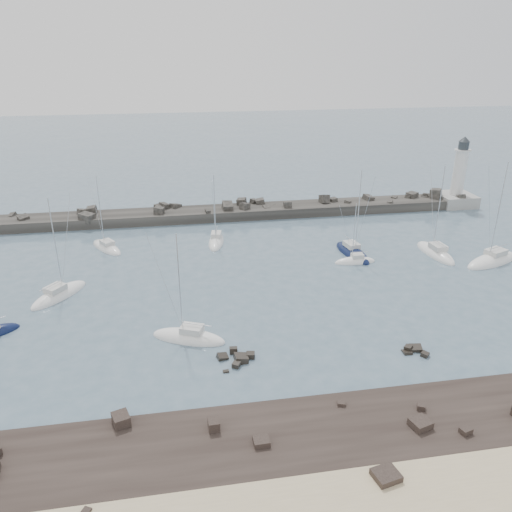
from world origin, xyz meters
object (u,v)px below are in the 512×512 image
Objects in this scene: sailboat_5 at (216,242)px; sailboat_9 at (492,261)px; sailboat_8 at (435,253)px; sailboat_1 at (107,248)px; sailboat_7 at (355,262)px; sailboat_4 at (189,338)px; sailboat_3 at (59,295)px; lighthouse at (456,190)px; sailboat_6 at (352,253)px.

sailboat_9 is (40.45, -15.00, 0.01)m from sailboat_5.
sailboat_5 is at bearing 162.19° from sailboat_8.
sailboat_5 is (17.66, -0.34, 0.02)m from sailboat_1.
sailboat_9 reaches higher than sailboat_7.
sailboat_8 is at bearing 148.69° from sailboat_9.
sailboat_5 is 1.26× the size of sailboat_7.
sailboat_5 is at bearing 78.66° from sailboat_4.
sailboat_4 is at bearing -155.16° from sailboat_8.
sailboat_3 is at bearing -144.57° from sailboat_5.
sailboat_8 is (33.45, -10.75, 0.00)m from sailboat_5.
lighthouse is 29.17m from sailboat_8.
sailboat_4 is at bearing -101.34° from sailboat_5.
lighthouse is 29.75m from sailboat_9.
sailboat_1 is 0.88× the size of sailboat_6.
sailboat_1 reaches higher than sailboat_7.
sailboat_4 is (11.86, -29.26, 0.02)m from sailboat_1.
sailboat_6 is at bearing 169.64° from sailboat_8.
sailboat_6 is 20.85m from sailboat_9.
sailboat_5 is 23.09m from sailboat_7.
sailboat_1 is 16.64m from sailboat_3.
sailboat_9 is (19.78, -6.59, 0.01)m from sailboat_6.
sailboat_9 is at bearing -31.31° from sailboat_8.
sailboat_3 is at bearing -170.32° from sailboat_6.
sailboat_9 is at bearing -109.27° from lighthouse.
lighthouse is 36.57m from sailboat_6.
sailboat_1 is 52.30m from sailboat_8.
lighthouse is 0.88× the size of sailboat_9.
sailboat_8 is (-16.76, -23.69, -2.94)m from lighthouse.
sailboat_3 is at bearing -179.36° from sailboat_9.
sailboat_9 is at bearing 0.64° from sailboat_3.
sailboat_8 is at bearing -17.81° from sailboat_5.
sailboat_5 is 0.76× the size of sailboat_9.
sailboat_8 is 0.90× the size of sailboat_9.
sailboat_4 is (-56.02, -41.86, -2.94)m from lighthouse.
sailboat_3 is 0.94× the size of sailboat_8.
lighthouse is 1.00× the size of sailboat_6.
sailboat_4 is at bearing -39.09° from sailboat_3.
sailboat_9 is (62.52, 0.70, 0.01)m from sailboat_3.
sailboat_6 is (20.67, -8.41, -0.00)m from sailboat_5.
sailboat_3 is 62.52m from sailboat_9.
sailboat_8 reaches higher than sailboat_4.
sailboat_8 reaches higher than sailboat_6.
sailboat_6 is at bearing 76.93° from sailboat_7.
sailboat_6 is (26.47, 20.51, -0.00)m from sailboat_4.
sailboat_7 is (25.71, 17.22, -0.01)m from sailboat_4.
sailboat_4 is at bearing -146.18° from sailboat_7.
sailboat_7 is at bearing -175.99° from sailboat_8.
sailboat_9 is (46.25, 13.91, 0.01)m from sailboat_4.
sailboat_9 is (7.00, -4.26, 0.00)m from sailboat_8.
lighthouse is 69.99m from sailboat_4.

